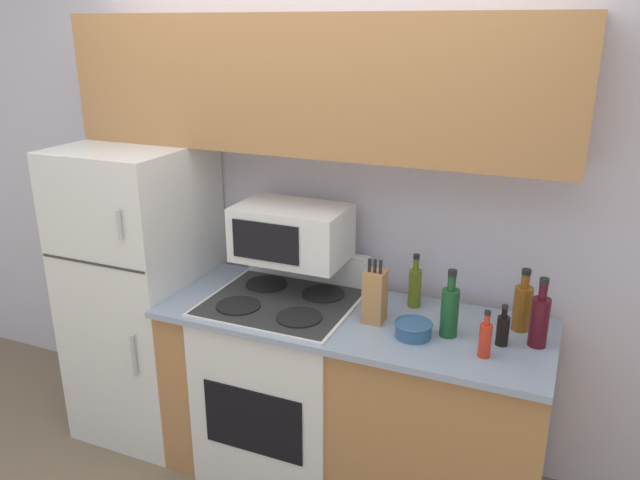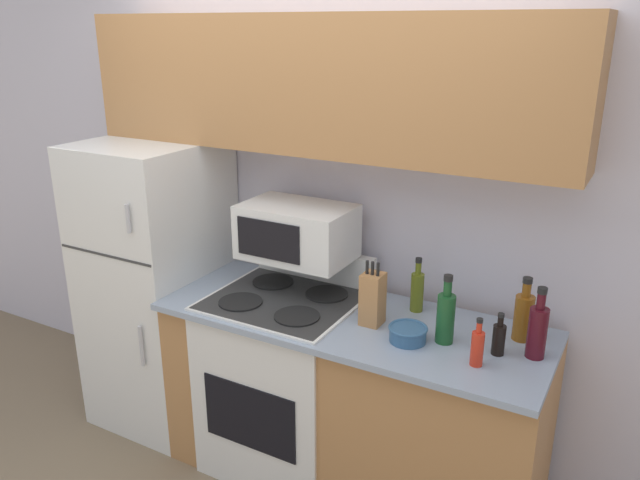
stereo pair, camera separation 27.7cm
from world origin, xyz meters
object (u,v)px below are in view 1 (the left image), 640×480
bottle_wine_green (450,310)px  bottle_whiskey (523,306)px  stove (284,381)px  bottle_olive_oil (415,286)px  refrigerator (144,292)px  bowl (413,329)px  bottle_wine_red (540,320)px  knife_block (375,296)px  microwave (292,233)px  bottle_soy_sauce (503,329)px  bottle_hot_sauce (485,339)px

bottle_wine_green → bottle_whiskey: (0.28, 0.18, -0.01)m
stove → bottle_olive_oil: bottle_olive_oil is taller
bottle_olive_oil → bottle_wine_green: 0.31m
refrigerator → bowl: refrigerator is taller
stove → bowl: stove is taller
bottle_whiskey → bottle_wine_red: size_ratio=0.93×
refrigerator → knife_block: bearing=-2.3°
bowl → bottle_wine_red: size_ratio=0.55×
microwave → bottle_wine_green: size_ratio=1.77×
knife_block → bottle_soy_sauce: size_ratio=1.65×
bowl → bottle_olive_oil: bearing=104.2°
refrigerator → knife_block: size_ratio=5.36×
bottle_wine_green → bottle_whiskey: bottle_wine_green is taller
bottle_whiskey → bottle_wine_red: 0.15m
bowl → bottle_wine_red: 0.51m
bottle_soy_sauce → bottle_olive_oil: bearing=152.8°
stove → bottle_soy_sauce: bearing=-0.9°
bottle_hot_sauce → bottle_wine_green: 0.21m
refrigerator → bottle_soy_sauce: refrigerator is taller
knife_block → bowl: 0.23m
knife_block → bottle_wine_red: 0.69m
bottle_soy_sauce → bottle_whiskey: bearing=72.4°
bowl → bottle_wine_green: (0.13, 0.07, 0.08)m
refrigerator → microwave: bearing=6.7°
bottle_whiskey → bottle_wine_red: bottle_wine_red is taller
bowl → bottle_olive_oil: size_ratio=0.64×
microwave → bottle_wine_green: bearing=-11.0°
bottle_olive_oil → bottle_hot_sauce: bearing=-42.6°
bottle_hot_sauce → bottle_whiskey: bottle_whiskey is taller
stove → bottle_whiskey: size_ratio=3.84×
microwave → bottle_wine_red: microwave is taller
stove → bottle_wine_green: (0.80, -0.02, 0.55)m
stove → bottle_olive_oil: (0.59, 0.21, 0.53)m
microwave → bowl: (0.68, -0.23, -0.27)m
refrigerator → bottle_wine_green: (1.66, -0.06, 0.23)m
bottle_hot_sauce → knife_block: bearing=165.8°
bottle_olive_oil → bottle_wine_red: bearing=-16.8°
bottle_whiskey → bottle_wine_green: bearing=-146.9°
stove → microwave: (-0.01, 0.14, 0.74)m
knife_block → bowl: bearing=-20.9°
bottle_hot_sauce → bottle_wine_red: (0.19, 0.18, 0.04)m
microwave → stove: bearing=-86.0°
bowl → bottle_soy_sauce: (0.36, 0.08, 0.03)m
microwave → bottle_soy_sauce: bearing=-8.4°
stove → microwave: size_ratio=2.03×
knife_block → bottle_hot_sauce: knife_block is taller
bottle_soy_sauce → knife_block: bearing=179.9°
knife_block → bottle_wine_green: 0.33m
bottle_hot_sauce → bottle_wine_green: (-0.17, 0.12, 0.04)m
refrigerator → bottle_soy_sauce: (1.88, -0.05, 0.18)m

